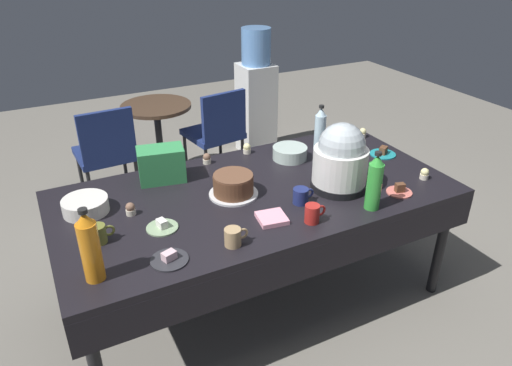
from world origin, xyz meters
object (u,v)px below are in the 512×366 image
Objects in this scene: potluck_table at (256,200)px; soda_bottle_orange_juice at (90,247)px; slow_cooker at (341,159)px; soda_carton at (161,164)px; dessert_plate_white at (345,155)px; dessert_plate_charcoal at (169,259)px; ceramic_snack_bowl at (85,206)px; cupcake_cocoa at (247,149)px; dessert_plate_coral at (399,191)px; water_cooler at (256,96)px; coffee_mug_tan at (233,237)px; coffee_mug_red at (313,213)px; dessert_plate_teal at (383,153)px; cupcake_vanilla at (207,159)px; soda_bottle_lime_soda at (374,183)px; coffee_mug_olive at (99,234)px; glass_salad_bowl at (290,153)px; cupcake_lemon at (425,174)px; dessert_plate_sage at (162,226)px; maroon_chair_right at (217,129)px; soda_bottle_water at (320,130)px; coffee_mug_navy at (301,196)px; frosted_layer_cake at (233,185)px; cupcake_rose at (363,133)px; round_cafe_table at (158,129)px; cupcake_mint at (130,209)px; maroon_chair_left at (106,149)px.

soda_bottle_orange_juice is at bearing -158.71° from potluck_table.
soda_carton is (-0.86, 0.54, -0.08)m from slow_cooker.
soda_carton is at bearing 169.01° from dessert_plate_white.
dessert_plate_charcoal reaches higher than dessert_plate_white.
ceramic_snack_bowl is 3.45× the size of cupcake_cocoa.
water_cooler is (0.31, 2.36, -0.17)m from dessert_plate_coral.
coffee_mug_red is at bearing 0.05° from coffee_mug_tan.
potluck_table is 0.52m from cupcake_cocoa.
cupcake_vanilla is (-1.06, 0.40, 0.02)m from dessert_plate_teal.
soda_bottle_orange_juice is at bearing 177.10° from soda_bottle_lime_soda.
cupcake_vanilla is 0.95m from coffee_mug_olive.
water_cooler reaches higher than soda_carton.
cupcake_lemon is (0.56, -0.60, -0.01)m from glass_salad_bowl.
dessert_plate_sage is at bearing 79.62° from dessert_plate_charcoal.
soda_bottle_orange_juice reaches higher than maroon_chair_right.
soda_bottle_water is 1.19× the size of soda_carton.
dessert_plate_white is at bearing 33.28° from coffee_mug_navy.
frosted_layer_cake reaches higher than cupcake_rose.
dessert_plate_charcoal is 1.57m from cupcake_lemon.
coffee_mug_tan is at bearing -97.16° from round_cafe_table.
glass_salad_bowl is 0.36m from dessert_plate_white.
coffee_mug_tan is at bearing 178.06° from soda_bottle_lime_soda.
maroon_chair_right is (0.26, 1.79, -0.30)m from coffee_mug_navy.
soda_carton reaches higher than coffee_mug_navy.
slow_cooker is at bearing -15.83° from ceramic_snack_bowl.
potluck_table is 2.59× the size of maroon_chair_right.
coffee_mug_red is (0.79, -0.48, 0.02)m from cupcake_mint.
maroon_chair_left is (-0.22, 1.97, -0.30)m from coffee_mug_tan.
dessert_plate_coral is at bearing -45.88° from cupcake_vanilla.
frosted_layer_cake is 0.56m from cupcake_cocoa.
slow_cooker is 0.45× the size of maroon_chair_right.
soda_bottle_orange_juice is at bearing -142.89° from cupcake_cocoa.
coffee_mug_olive is at bearing 173.44° from cupcake_lemon.
soda_bottle_orange_juice is 0.29m from coffee_mug_olive.
frosted_layer_cake is 0.64m from dessert_plate_charcoal.
glass_salad_bowl is 1.61m from maroon_chair_left.
soda_bottle_water reaches higher than cupcake_cocoa.
soda_bottle_water is at bearing 48.67° from coffee_mug_navy.
dessert_plate_teal is 1.16× the size of dessert_plate_coral.
round_cafe_table is (-0.48, 1.96, -0.43)m from slow_cooker.
coffee_mug_olive reaches higher than dessert_plate_coral.
dessert_plate_charcoal is 0.20× the size of maroon_chair_right.
maroon_chair_right is at bearing 54.99° from soda_bottle_orange_juice.
round_cafe_table is (0.50, 0.23, 0.01)m from maroon_chair_left.
soda_bottle_orange_juice reaches higher than coffee_mug_red.
maroon_chair_right reaches higher than round_cafe_table.
dessert_plate_teal is (1.08, 0.04, -0.05)m from frosted_layer_cake.
soda_carton reaches higher than cupcake_lemon.
frosted_layer_cake is 2.21× the size of coffee_mug_navy.
frosted_layer_cake is 0.81m from soda_bottle_water.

